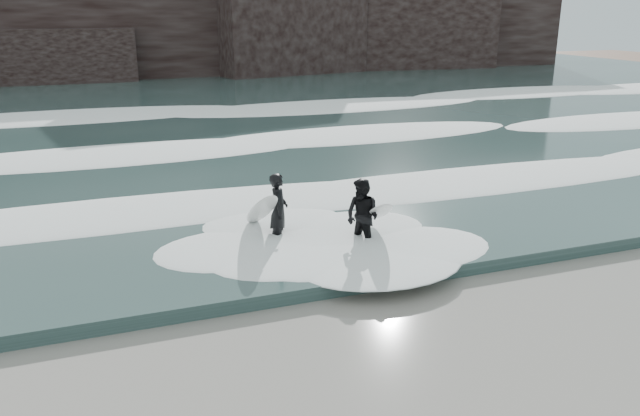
# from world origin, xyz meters

# --- Properties ---
(ground) EXTENTS (120.00, 120.00, 0.00)m
(ground) POSITION_xyz_m (0.00, 0.00, 0.00)
(ground) COLOR #865C45
(ground) RESTS_ON ground
(sea) EXTENTS (90.00, 52.00, 0.30)m
(sea) POSITION_xyz_m (0.00, 29.00, 0.15)
(sea) COLOR #2A413F
(sea) RESTS_ON ground
(headland) EXTENTS (70.00, 9.00, 10.00)m
(headland) POSITION_xyz_m (0.00, 46.00, 5.00)
(headland) COLOR black
(headland) RESTS_ON ground
(foam_near) EXTENTS (60.00, 3.20, 0.20)m
(foam_near) POSITION_xyz_m (0.00, 9.00, 0.40)
(foam_near) COLOR white
(foam_near) RESTS_ON sea
(foam_mid) EXTENTS (60.00, 4.00, 0.24)m
(foam_mid) POSITION_xyz_m (0.00, 16.00, 0.42)
(foam_mid) COLOR white
(foam_mid) RESTS_ON sea
(foam_far) EXTENTS (60.00, 4.80, 0.30)m
(foam_far) POSITION_xyz_m (0.00, 25.00, 0.45)
(foam_far) COLOR white
(foam_far) RESTS_ON sea
(surfer_left) EXTENTS (1.01, 1.87, 1.76)m
(surfer_left) POSITION_xyz_m (-2.61, 6.12, 0.89)
(surfer_left) COLOR black
(surfer_left) RESTS_ON ground
(surfer_right) EXTENTS (1.36, 1.77, 1.73)m
(surfer_right) POSITION_xyz_m (-0.83, 5.05, 0.87)
(surfer_right) COLOR black
(surfer_right) RESTS_ON ground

